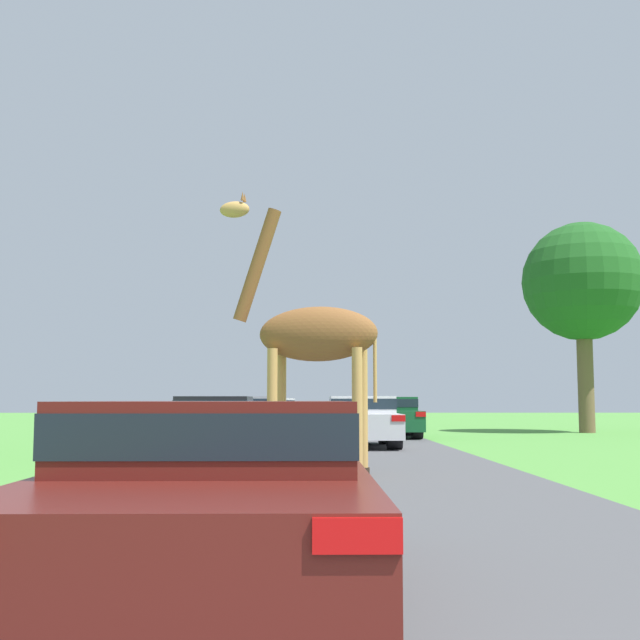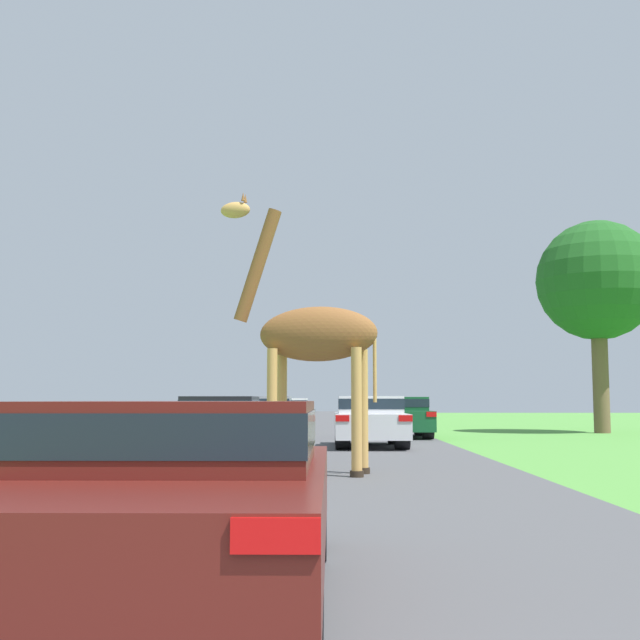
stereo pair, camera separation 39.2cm
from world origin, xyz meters
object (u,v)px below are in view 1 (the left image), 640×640
giraffe_near_road (313,339)px  car_rear_follower (254,417)px  car_lead_maroon (217,490)px  car_queue_left (275,414)px  car_far_ahead (215,424)px  car_queue_right (362,420)px  car_verge_right (391,416)px  tree_left_edge (582,283)px

giraffe_near_road → car_rear_follower: bearing=20.9°
car_lead_maroon → car_queue_left: 26.40m
car_far_ahead → car_queue_left: bearing=86.4°
car_queue_right → car_rear_follower: 4.69m
car_verge_right → car_far_ahead: bearing=-117.8°
tree_left_edge → car_verge_right: bearing=-155.7°
car_far_ahead → giraffe_near_road: bearing=-63.2°
car_lead_maroon → tree_left_edge: bearing=66.3°
giraffe_near_road → car_far_ahead: bearing=38.8°
tree_left_edge → car_queue_right: bearing=-135.6°
car_verge_right → tree_left_edge: tree_left_edge is taller
car_queue_left → tree_left_edge: 13.35m
giraffe_near_road → car_lead_maroon: bearing=-172.2°
car_queue_right → car_far_ahead: 5.27m
car_queue_left → car_far_ahead: (-0.82, -13.23, 0.02)m
car_far_ahead → car_verge_right: (5.01, 9.49, 0.00)m
car_far_ahead → car_rear_follower: (0.40, 7.26, 0.01)m
car_far_ahead → tree_left_edge: size_ratio=0.50×
car_queue_right → car_far_ahead: bearing=-133.2°
car_lead_maroon → car_rear_follower: bearing=93.2°
car_lead_maroon → car_rear_follower: size_ratio=1.11×
car_queue_right → car_lead_maroon: bearing=-96.9°
car_lead_maroon → car_queue_right: 17.13m
giraffe_near_road → car_queue_left: (-1.39, 17.61, -1.63)m
car_queue_left → car_verge_right: bearing=-41.8°
car_lead_maroon → car_queue_left: bearing=91.6°
giraffe_near_road → car_queue_right: bearing=2.4°
car_queue_right → car_queue_left: (-2.79, 9.39, -0.03)m
car_verge_right → car_queue_left: bearing=138.2°
car_queue_right → tree_left_edge: (9.49, 9.30, 5.21)m
car_far_ahead → tree_left_edge: bearing=45.1°
car_far_ahead → car_lead_maroon: bearing=-83.3°
car_queue_left → tree_left_edge: bearing=-0.4°
giraffe_near_road → car_far_ahead: 5.16m
car_lead_maroon → car_far_ahead: (-1.55, 13.16, 0.03)m
car_verge_right → car_rear_follower: 5.12m
car_rear_follower → car_queue_left: bearing=85.9°
car_queue_left → car_far_ahead: 13.26m
giraffe_near_road → car_lead_maroon: 8.96m
car_lead_maroon → giraffe_near_road: bearing=85.7°
car_queue_left → car_lead_maroon: bearing=-88.4°
car_queue_left → car_rear_follower: (-0.42, -5.97, 0.03)m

